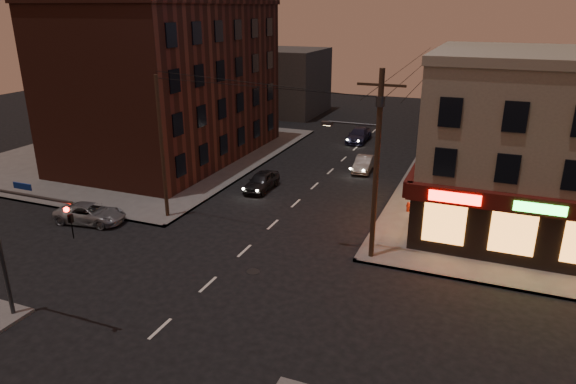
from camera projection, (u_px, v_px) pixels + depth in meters
The scene contains 17 objects.
ground at pixel (208, 284), 25.30m from camera, with size 120.00×120.00×0.00m, color black.
sidewalk_ne at pixel (574, 204), 35.51m from camera, with size 24.00×28.00×0.15m, color #514F4C.
sidewalk_nw at pixel (144, 152), 48.19m from camera, with size 24.00×28.00×0.15m, color #514F4C.
pizza_building at pixel (562, 146), 29.59m from camera, with size 15.85×12.85×10.50m.
brick_apartment at pixel (170, 83), 44.73m from camera, with size 12.00×20.00×13.00m, color #4B2118.
bg_building_ne_a at pixel (516, 105), 52.33m from camera, with size 10.00×12.00×7.00m, color #3F3D3A.
bg_building_nw at pixel (286, 82), 65.16m from camera, with size 9.00×10.00×8.00m, color #3F3D3A.
bg_building_ne_b at pixel (497, 90), 65.42m from camera, with size 8.00×8.00×6.00m, color #3F3D3A.
utility_pole_main at pixel (375, 156), 26.05m from camera, with size 4.20×0.44×10.00m.
utility_pole_far at pixel (437, 98), 49.24m from camera, with size 0.26×0.26×9.00m, color #382619.
utility_pole_west at pixel (162, 148), 31.79m from camera, with size 0.24×0.24×9.00m, color #382619.
traffic_signal at pixel (14, 234), 20.97m from camera, with size 4.49×0.32×6.47m.
suv_cross at pixel (90, 213), 32.40m from camera, with size 2.04×4.43×1.23m, color gray.
sedan_near at pixel (262, 181), 38.21m from camera, with size 1.61×3.99×1.36m, color black.
sedan_mid at pixel (364, 164), 42.67m from camera, with size 1.31×3.76×1.24m, color slate.
sedan_far at pixel (359, 135), 52.04m from camera, with size 1.89×4.64×1.35m, color #191B33.
fire_hydrant at pixel (408, 206), 33.85m from camera, with size 0.30×0.30×0.67m.
Camera 1 is at (12.00, -19.15, 12.88)m, focal length 32.00 mm.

